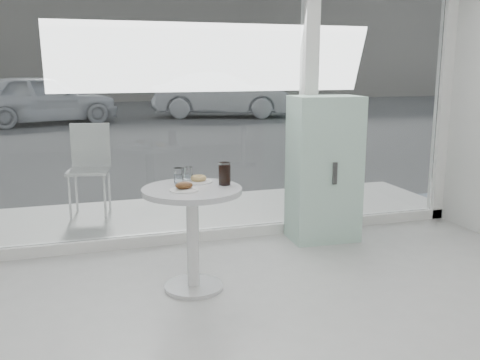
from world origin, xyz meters
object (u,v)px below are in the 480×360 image
object	(u,v)px
mint_cabinet	(324,169)
plate_donut	(199,180)
water_tumbler_b	(188,175)
plate_fritter	(185,187)
cola_glass	(225,174)
main_table	(192,217)
patio_chair	(90,163)
car_silver	(222,95)
car_white	(41,99)
water_tumbler_a	(179,176)

from	to	relation	value
mint_cabinet	plate_donut	xyz separation A→B (m)	(-1.35, -0.63, 0.11)
plate_donut	water_tumbler_b	distance (m)	0.09
plate_fritter	cola_glass	size ratio (longest dim) A/B	1.22
main_table	cola_glass	distance (m)	0.39
patio_chair	car_silver	size ratio (longest dim) A/B	0.22
mint_cabinet	plate_fritter	bearing A→B (deg)	-146.98
mint_cabinet	water_tumbler_b	distance (m)	1.54
plate_donut	water_tumbler_b	world-z (taller)	water_tumbler_b
patio_chair	car_white	distance (m)	10.44
car_silver	plate_fritter	xyz separation A→B (m)	(-3.96, -13.32, 0.07)
car_white	mint_cabinet	bearing A→B (deg)	177.91
car_white	plate_donut	bearing A→B (deg)	171.22
plate_fritter	water_tumbler_a	bearing A→B (deg)	87.74
main_table	plate_fritter	distance (m)	0.27
main_table	mint_cabinet	world-z (taller)	mint_cabinet
plate_fritter	plate_donut	world-z (taller)	plate_fritter
plate_donut	cola_glass	bearing A→B (deg)	-40.56
car_silver	cola_glass	bearing A→B (deg)	-178.99
main_table	patio_chair	bearing A→B (deg)	106.12
car_white	patio_chair	bearing A→B (deg)	168.77
car_silver	cola_glass	world-z (taller)	car_silver
water_tumbler_b	patio_chair	bearing A→B (deg)	108.23
water_tumbler_a	cola_glass	size ratio (longest dim) A/B	0.69
mint_cabinet	water_tumbler_a	bearing A→B (deg)	-155.13
main_table	water_tumbler_b	bearing A→B (deg)	85.05
patio_chair	plate_donut	world-z (taller)	patio_chair
water_tumbler_b	car_silver	bearing A→B (deg)	73.43
patio_chair	cola_glass	bearing A→B (deg)	-56.45
mint_cabinet	car_white	size ratio (longest dim) A/B	0.32
cola_glass	plate_donut	bearing A→B (deg)	139.44
mint_cabinet	patio_chair	distance (m)	2.52
car_silver	water_tumbler_b	distance (m)	13.59
car_white	car_silver	xyz separation A→B (m)	(5.51, 0.62, 0.01)
car_white	plate_donut	size ratio (longest dim) A/B	20.56
car_white	cola_glass	distance (m)	12.73
patio_chair	car_white	size ratio (longest dim) A/B	0.23
main_table	plate_donut	size ratio (longest dim) A/B	3.77
mint_cabinet	plate_fritter	world-z (taller)	mint_cabinet
mint_cabinet	cola_glass	bearing A→B (deg)	-144.11
plate_donut	plate_fritter	bearing A→B (deg)	-122.68
plate_fritter	water_tumbler_b	size ratio (longest dim) A/B	1.81
car_white	cola_glass	xyz separation A→B (m)	(1.86, -12.59, 0.14)
patio_chair	cola_glass	world-z (taller)	patio_chair
water_tumbler_a	car_silver	bearing A→B (deg)	73.14
water_tumbler_a	cola_glass	distance (m)	0.35
water_tumbler_b	cola_glass	world-z (taller)	cola_glass
main_table	cola_glass	bearing A→B (deg)	6.50
patio_chair	water_tumbler_a	bearing A→B (deg)	-62.56
main_table	plate_fritter	size ratio (longest dim) A/B	3.77
car_white	water_tumbler_a	world-z (taller)	car_white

